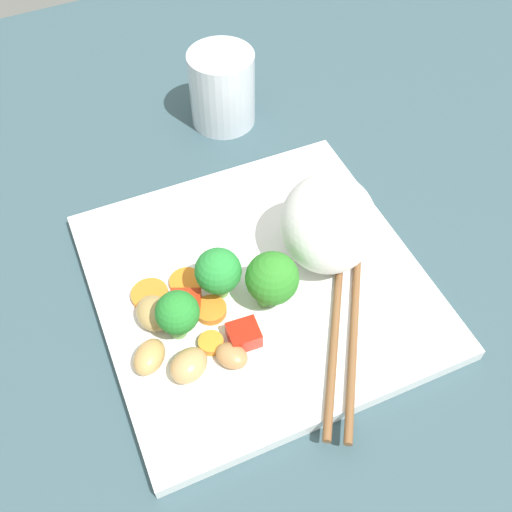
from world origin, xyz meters
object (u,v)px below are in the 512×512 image
(carrot_slice_0, at_px, (211,343))
(drinking_glass, at_px, (222,89))
(chopstick_pair, at_px, (346,302))
(rice_mound, at_px, (327,222))
(square_plate, at_px, (258,283))
(broccoli_floret_0, at_px, (178,313))

(carrot_slice_0, bearing_deg, drinking_glass, 154.17)
(chopstick_pair, distance_m, drinking_glass, 0.28)
(chopstick_pair, bearing_deg, carrot_slice_0, 117.58)
(chopstick_pair, relative_size, drinking_glass, 2.58)
(rice_mound, height_order, drinking_glass, rice_mound)
(rice_mound, relative_size, carrot_slice_0, 4.44)
(square_plate, bearing_deg, broccoli_floret_0, -75.37)
(square_plate, xyz_separation_m, rice_mound, (-0.00, 0.07, 0.05))
(drinking_glass, bearing_deg, rice_mound, -0.22)
(square_plate, distance_m, rice_mound, 0.08)
(square_plate, distance_m, drinking_glass, 0.24)
(chopstick_pair, bearing_deg, broccoli_floret_0, 109.56)
(square_plate, bearing_deg, drinking_glass, 163.54)
(broccoli_floret_0, bearing_deg, carrot_slice_0, 38.82)
(broccoli_floret_0, bearing_deg, chopstick_pair, 75.33)
(square_plate, relative_size, chopstick_pair, 1.29)
(rice_mound, bearing_deg, square_plate, -89.00)
(broccoli_floret_0, relative_size, drinking_glass, 0.59)
(chopstick_pair, bearing_deg, rice_mound, 23.24)
(rice_mound, xyz_separation_m, broccoli_floret_0, (0.02, -0.15, -0.01))
(carrot_slice_0, distance_m, chopstick_pair, 0.12)
(square_plate, xyz_separation_m, drinking_glass, (-0.23, 0.07, 0.03))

